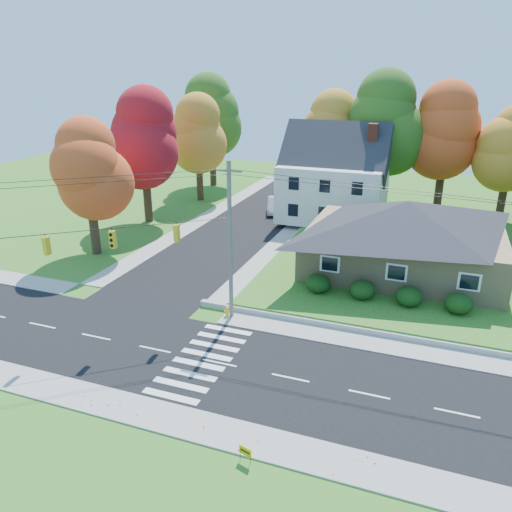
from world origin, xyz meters
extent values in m
plane|color=#3D7923|center=(0.00, 0.00, 0.00)|extent=(120.00, 120.00, 0.00)
cube|color=black|center=(0.00, 0.00, 0.01)|extent=(90.00, 8.00, 0.02)
cube|color=black|center=(-8.00, 26.00, 0.01)|extent=(8.00, 44.00, 0.02)
cube|color=#9C9A90|center=(0.00, 5.00, 0.04)|extent=(90.00, 2.00, 0.08)
cube|color=#9C9A90|center=(0.00, -5.00, 0.04)|extent=(90.00, 2.00, 0.08)
cube|color=#3D7923|center=(13.00, 21.00, 0.25)|extent=(30.00, 30.00, 0.50)
cube|color=tan|center=(8.00, 16.00, 2.10)|extent=(14.00, 10.00, 3.20)
pyramid|color=#26262B|center=(8.00, 16.00, 4.80)|extent=(14.60, 10.60, 2.20)
cube|color=silver|center=(0.00, 28.00, 3.30)|extent=(10.00, 8.00, 5.60)
pyramid|color=#26262B|center=(0.00, 28.00, 7.30)|extent=(10.40, 8.40, 2.40)
cube|color=brown|center=(3.50, 28.00, 5.30)|extent=(0.90, 0.90, 9.60)
ellipsoid|color=#163A10|center=(3.00, 9.80, 1.14)|extent=(1.70, 1.70, 1.27)
ellipsoid|color=#163A10|center=(6.00, 9.80, 1.14)|extent=(1.70, 1.70, 1.27)
ellipsoid|color=#163A10|center=(9.00, 9.80, 1.14)|extent=(1.70, 1.70, 1.27)
ellipsoid|color=#163A10|center=(12.00, 9.80, 1.14)|extent=(1.70, 1.70, 1.27)
cylinder|color=#666059|center=(-1.50, 5.20, 5.00)|extent=(0.26, 0.26, 10.00)
cube|color=#666059|center=(-1.50, 5.20, 9.40)|extent=(1.60, 0.12, 0.12)
cube|color=gold|center=(-9.50, -1.20, 5.95)|extent=(0.26, 0.34, 1.00)
cube|color=gold|center=(-6.80, 0.95, 5.95)|extent=(0.34, 0.26, 1.00)
cube|color=gold|center=(-4.00, 3.20, 5.95)|extent=(0.26, 0.34, 1.00)
cylinder|color=black|center=(-8.00, 0.00, 6.60)|extent=(13.02, 10.43, 0.04)
cylinder|color=#3F2A19|center=(-2.00, 34.00, 3.20)|extent=(0.80, 0.80, 5.40)
sphere|color=orange|center=(-2.00, 34.00, 7.10)|extent=(6.72, 6.72, 6.72)
sphere|color=orange|center=(-2.00, 34.00, 8.78)|extent=(5.91, 5.91, 5.91)
sphere|color=orange|center=(-2.00, 34.00, 10.46)|extent=(5.11, 5.11, 5.11)
cylinder|color=#3F2A19|center=(4.00, 33.00, 3.65)|extent=(0.86, 0.86, 6.30)
sphere|color=#36601A|center=(4.00, 33.00, 8.20)|extent=(7.84, 7.84, 7.84)
sphere|color=#36601A|center=(4.00, 33.00, 10.16)|extent=(6.90, 6.90, 6.90)
sphere|color=#36601A|center=(4.00, 33.00, 12.12)|extent=(5.96, 5.96, 5.96)
cylinder|color=#3F2A19|center=(10.00, 34.00, 3.43)|extent=(0.83, 0.83, 5.85)
sphere|color=#D6491D|center=(10.00, 34.00, 7.65)|extent=(7.28, 7.28, 7.28)
sphere|color=#D6491D|center=(10.00, 34.00, 9.47)|extent=(6.41, 6.41, 6.41)
sphere|color=#D6491D|center=(10.00, 34.00, 11.29)|extent=(5.53, 5.53, 5.53)
cylinder|color=#3F2A19|center=(16.00, 33.00, 2.98)|extent=(0.77, 0.77, 4.95)
sphere|color=orange|center=(16.00, 33.00, 6.55)|extent=(6.16, 6.16, 6.16)
sphere|color=orange|center=(16.00, 33.00, 8.09)|extent=(5.42, 5.42, 5.42)
cylinder|color=#3F2A19|center=(-17.00, 12.00, 2.48)|extent=(0.77, 0.77, 4.95)
sphere|color=#D6491D|center=(-17.00, 12.00, 6.05)|extent=(6.16, 6.16, 6.16)
sphere|color=#D6491D|center=(-17.00, 12.00, 7.59)|extent=(5.42, 5.42, 5.42)
sphere|color=#D6491D|center=(-17.00, 12.00, 9.13)|extent=(4.68, 4.68, 4.68)
cylinder|color=#3F2A19|center=(-18.00, 22.00, 2.93)|extent=(0.83, 0.83, 5.85)
sphere|color=#A6141A|center=(-18.00, 22.00, 7.15)|extent=(7.28, 7.28, 7.28)
sphere|color=#A6141A|center=(-18.00, 22.00, 8.97)|extent=(6.41, 6.41, 6.41)
sphere|color=#A6141A|center=(-18.00, 22.00, 10.79)|extent=(5.53, 5.53, 5.53)
cylinder|color=#3F2A19|center=(-17.00, 32.00, 2.70)|extent=(0.80, 0.80, 5.40)
sphere|color=orange|center=(-17.00, 32.00, 6.60)|extent=(6.72, 6.72, 6.72)
sphere|color=orange|center=(-17.00, 32.00, 8.28)|extent=(5.91, 5.91, 5.91)
sphere|color=orange|center=(-17.00, 32.00, 9.96)|extent=(5.11, 5.11, 5.11)
cylinder|color=#3F2A19|center=(-19.00, 40.00, 3.15)|extent=(0.86, 0.86, 6.30)
sphere|color=#36601A|center=(-19.00, 40.00, 7.70)|extent=(7.84, 7.84, 7.84)
sphere|color=#36601A|center=(-19.00, 40.00, 9.66)|extent=(6.90, 6.90, 6.90)
sphere|color=#36601A|center=(-19.00, 40.00, 11.62)|extent=(5.96, 5.96, 5.96)
imported|color=silver|center=(-6.67, 29.85, 0.83)|extent=(3.04, 5.20, 1.62)
cylinder|color=#F1AF15|center=(-1.76, 5.10, 0.04)|extent=(0.32, 0.32, 0.09)
cylinder|color=#F1AF15|center=(-1.76, 5.10, 0.31)|extent=(0.21, 0.21, 0.49)
sphere|color=#F1AF15|center=(-1.76, 5.10, 0.60)|extent=(0.23, 0.23, 0.23)
cylinder|color=#F1AF15|center=(-1.76, 5.10, 0.40)|extent=(0.41, 0.18, 0.11)
cylinder|color=black|center=(3.75, -6.24, 0.25)|extent=(0.02, 0.02, 0.50)
cylinder|color=black|center=(4.20, -6.24, 0.25)|extent=(0.02, 0.02, 0.50)
cube|color=#DCAC00|center=(3.97, -6.24, 0.55)|extent=(0.59, 0.20, 0.40)
camera|label=1|loc=(9.93, -21.00, 14.88)|focal=35.00mm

